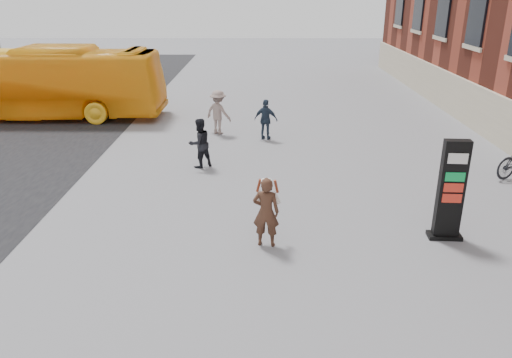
{
  "coord_description": "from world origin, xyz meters",
  "views": [
    {
      "loc": [
        0.54,
        -9.5,
        5.53
      ],
      "look_at": [
        0.46,
        1.64,
        1.23
      ],
      "focal_mm": 35.0,
      "sensor_mm": 36.0,
      "label": 1
    }
  ],
  "objects_px": {
    "bus": "(34,83)",
    "pedestrian_c": "(266,120)",
    "info_pylon": "(451,191)",
    "pedestrian_b": "(218,112)",
    "pedestrian_a": "(200,143)"
  },
  "relations": [
    {
      "from": "info_pylon",
      "to": "pedestrian_b",
      "type": "xyz_separation_m",
      "value": [
        -6.01,
        8.92,
        -0.32
      ]
    },
    {
      "from": "pedestrian_b",
      "to": "pedestrian_c",
      "type": "distance_m",
      "value": 2.05
    },
    {
      "from": "info_pylon",
      "to": "pedestrian_c",
      "type": "height_order",
      "value": "info_pylon"
    },
    {
      "from": "pedestrian_a",
      "to": "pedestrian_c",
      "type": "distance_m",
      "value": 3.87
    },
    {
      "from": "info_pylon",
      "to": "pedestrian_b",
      "type": "height_order",
      "value": "info_pylon"
    },
    {
      "from": "pedestrian_a",
      "to": "pedestrian_c",
      "type": "relative_size",
      "value": 1.04
    },
    {
      "from": "info_pylon",
      "to": "pedestrian_c",
      "type": "xyz_separation_m",
      "value": [
        -4.12,
        8.11,
        -0.42
      ]
    },
    {
      "from": "bus",
      "to": "pedestrian_c",
      "type": "relative_size",
      "value": 7.25
    },
    {
      "from": "pedestrian_c",
      "to": "pedestrian_a",
      "type": "bearing_deg",
      "value": 72.16
    },
    {
      "from": "bus",
      "to": "pedestrian_c",
      "type": "xyz_separation_m",
      "value": [
        10.22,
        -3.41,
        -0.79
      ]
    },
    {
      "from": "info_pylon",
      "to": "pedestrian_b",
      "type": "bearing_deg",
      "value": 127.38
    },
    {
      "from": "info_pylon",
      "to": "pedestrian_c",
      "type": "relative_size",
      "value": 1.54
    },
    {
      "from": "pedestrian_a",
      "to": "bus",
      "type": "bearing_deg",
      "value": -77.66
    },
    {
      "from": "pedestrian_a",
      "to": "pedestrian_c",
      "type": "xyz_separation_m",
      "value": [
        2.19,
        3.19,
        -0.03
      ]
    },
    {
      "from": "pedestrian_b",
      "to": "pedestrian_c",
      "type": "height_order",
      "value": "pedestrian_b"
    },
    {
      "from": "info_pylon",
      "to": "pedestrian_a",
      "type": "xyz_separation_m",
      "value": [
        -6.31,
        4.92,
        -0.39
      ]
    },
    {
      "from": "pedestrian_b",
      "to": "pedestrian_c",
      "type": "xyz_separation_m",
      "value": [
        1.89,
        -0.81,
        -0.09
      ]
    },
    {
      "from": "bus",
      "to": "pedestrian_a",
      "type": "bearing_deg",
      "value": -129.17
    },
    {
      "from": "info_pylon",
      "to": "bus",
      "type": "bearing_deg",
      "value": 144.63
    },
    {
      "from": "pedestrian_b",
      "to": "pedestrian_c",
      "type": "bearing_deg",
      "value": -171.09
    },
    {
      "from": "bus",
      "to": "pedestrian_b",
      "type": "height_order",
      "value": "bus"
    },
    {
      "from": "bus",
      "to": "pedestrian_a",
      "type": "distance_m",
      "value": 10.43
    }
  ]
}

